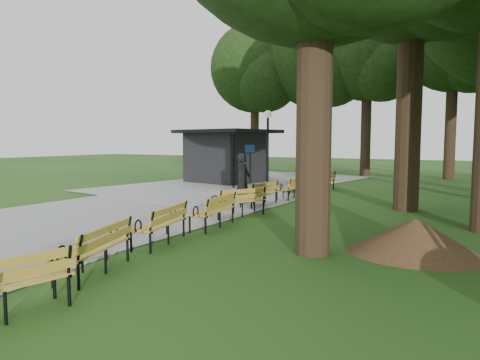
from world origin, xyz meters
The scene contains 14 objects.
ground centered at (0.00, 0.00, 0.00)m, with size 100.00×100.00×0.00m, color #214E16.
path centered at (-4.00, 3.00, 0.03)m, with size 12.00×38.00×0.06m, color gray.
person centered at (-1.10, 7.09, 0.91)m, with size 0.67×0.44×1.83m, color black.
kiosk centered at (-5.90, 13.90, 1.43)m, with size 4.57×3.98×2.86m, color black, non-canonical shape.
lamp_post centered at (-1.51, 10.00, 2.50)m, with size 0.32×0.32×3.53m.
dirt_mound centered at (5.14, 2.71, 0.36)m, with size 2.24×2.24×0.73m, color #47301C.
bench_2 centered at (0.46, -1.27, 0.44)m, with size 1.90×0.64×0.88m, color #BB8F2B, non-canonical shape.
bench_3 centered at (0.06, 0.97, 0.44)m, with size 1.90×0.64×0.88m, color #BB8F2B, non-canonical shape.
bench_4 centered at (0.12, 3.08, 0.44)m, with size 1.90×0.64×0.88m, color #BB8F2B, non-canonical shape.
bench_5 centered at (-0.14, 4.94, 0.44)m, with size 1.90×0.64×0.88m, color #BB8F2B, non-canonical shape.
bench_6 centered at (-0.46, 7.02, 0.44)m, with size 1.90×0.64×0.88m, color #BB8F2B, non-canonical shape.
bench_7 centered at (-0.26, 9.27, 0.44)m, with size 1.90×0.64×0.88m, color #BB8F2B, non-canonical shape.
bench_8 centered at (-0.33, 11.15, 0.44)m, with size 1.90×0.64×0.88m, color #BB8F2B, non-canonical shape.
bench_9 centered at (-0.23, 12.80, 0.44)m, with size 1.90×0.64×0.88m, color #BB8F2B, non-canonical shape.
Camera 1 is at (6.17, -6.48, 2.27)m, focal length 32.54 mm.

